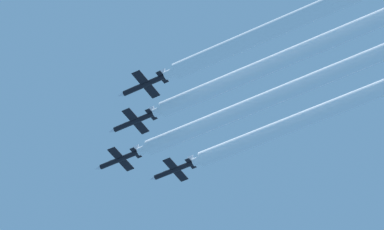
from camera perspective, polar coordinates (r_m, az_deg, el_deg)
The scene contains 8 objects.
jet_lead at distance 262.07m, azimuth -3.83°, elevation -2.33°, with size 8.68×12.63×3.04m.
jet_left_wingman at distance 251.91m, azimuth -3.08°, elevation -0.37°, with size 8.68×12.63×3.04m.
jet_right_wingman at distance 263.49m, azimuth -1.01°, elevation -2.88°, with size 8.68×12.63×3.04m.
jet_outer_left at distance 241.75m, azimuth -2.55°, elevation 1.53°, with size 8.68×12.63×3.04m.
smoke_trail_lead at distance 247.15m, azimuth 4.29°, elevation 0.97°, with size 3.59×71.80×3.59m.
smoke_trail_left_wingman at distance 239.83m, azimuth 4.04°, elevation 2.60°, with size 3.59×58.91×3.59m.
smoke_trail_right_wingman at distance 252.23m, azimuth 5.61°, elevation -0.27°, with size 3.59×56.32×3.59m.
smoke_trail_outer_left at distance 229.14m, azimuth 6.18°, elevation 5.25°, with size 3.59×70.29×3.59m.
Camera 1 is at (-157.07, -105.43, 1.66)m, focal length 103.73 mm.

